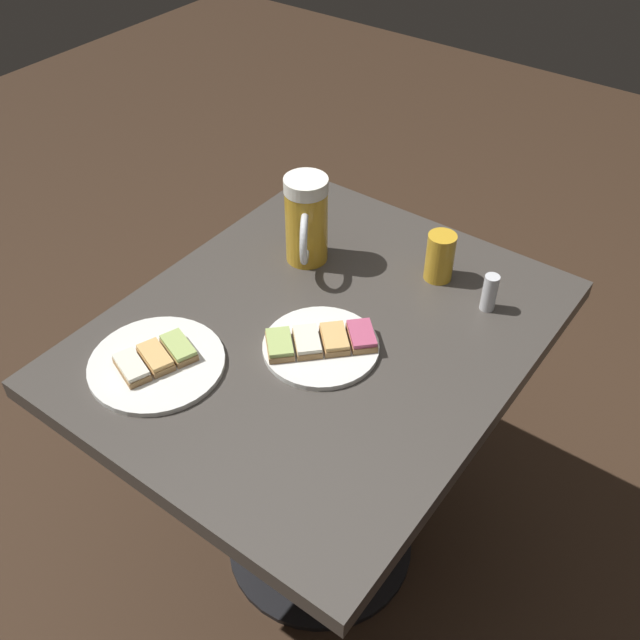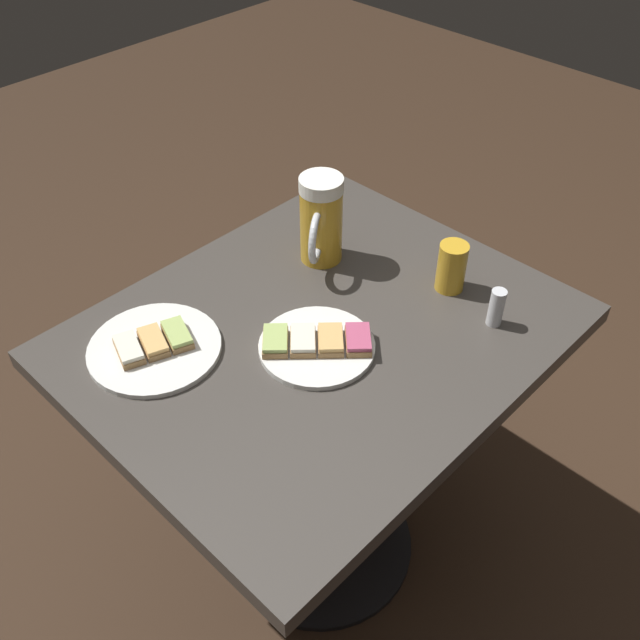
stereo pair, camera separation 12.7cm
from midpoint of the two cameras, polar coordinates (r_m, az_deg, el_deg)
The scene contains 7 objects.
ground_plane at distance 1.83m, azimuth 2.07°, elevation -17.28°, with size 6.00×6.00×0.00m, color #382619.
cafe_table at distance 1.39m, azimuth 2.63°, elevation -5.33°, with size 0.84×0.69×0.70m.
plate_near at distance 1.24m, azimuth 2.68°, elevation -2.05°, with size 0.20×0.20×0.03m.
plate_far at distance 1.25m, azimuth -10.16°, elevation -2.23°, with size 0.23×0.23×0.03m.
beer_mug at distance 1.39m, azimuth 2.69°, elevation 7.71°, with size 0.13×0.11×0.18m.
beer_glass_small at distance 1.38m, azimuth 12.98°, elevation 4.00°, with size 0.05×0.05×0.10m, color gold.
salt_shaker at distance 1.32m, azimuth 16.45°, elevation 0.84°, with size 0.03×0.03×0.07m, color silver.
Camera 2 is at (0.68, 0.66, 1.57)m, focal length 40.54 mm.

